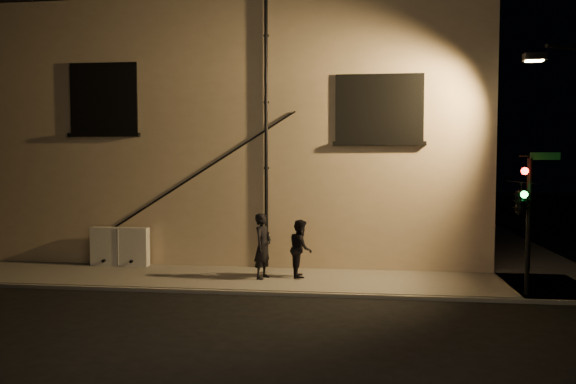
# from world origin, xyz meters

# --- Properties ---
(ground) EXTENTS (90.00, 90.00, 0.00)m
(ground) POSITION_xyz_m (0.00, 0.00, 0.00)
(ground) COLOR black
(sidewalk) EXTENTS (21.00, 16.00, 0.12)m
(sidewalk) POSITION_xyz_m (1.22, 4.39, 0.06)
(sidewalk) COLOR #67635D
(sidewalk) RESTS_ON ground
(building) EXTENTS (16.20, 12.23, 8.80)m
(building) POSITION_xyz_m (-3.00, 8.99, 4.40)
(building) COLOR #CAB091
(building) RESTS_ON ground
(utility_cabinet) EXTENTS (1.85, 0.31, 1.21)m
(utility_cabinet) POSITION_xyz_m (-6.44, 2.70, 0.73)
(utility_cabinet) COLOR silver
(utility_cabinet) RESTS_ON sidewalk
(pedestrian_a) EXTENTS (0.63, 0.77, 1.84)m
(pedestrian_a) POSITION_xyz_m (-1.66, 1.40, 1.04)
(pedestrian_a) COLOR black
(pedestrian_a) RESTS_ON sidewalk
(pedestrian_b) EXTENTS (0.72, 0.87, 1.64)m
(pedestrian_b) POSITION_xyz_m (-0.62, 1.74, 0.94)
(pedestrian_b) COLOR black
(pedestrian_b) RESTS_ON sidewalk
(traffic_signal) EXTENTS (1.25, 2.07, 3.52)m
(traffic_signal) POSITION_xyz_m (4.94, 0.19, 2.49)
(traffic_signal) COLOR black
(traffic_signal) RESTS_ON sidewalk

